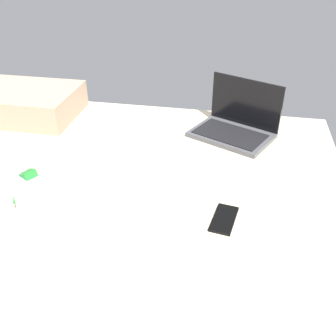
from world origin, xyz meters
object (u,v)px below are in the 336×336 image
Objects in this scene: cell_phone at (224,219)px; pillow at (22,102)px; laptop at (235,125)px; snack_cup at (28,191)px.

pillow is (-100.86, 61.34, 6.10)cm from cell_phone.
laptop is 90.46cm from snack_cup.
snack_cup is at bearing -60.17° from pillow.
cell_phone is 0.27× the size of pillow.
laptop is at bearing 98.40° from cell_phone.
snack_cup reaches higher than cell_phone.
snack_cup is 0.96× the size of cell_phone.
pillow is (-37.91, 66.12, 0.63)cm from snack_cup.
laptop reaches higher than pillow.
laptop is 2.96× the size of snack_cup.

